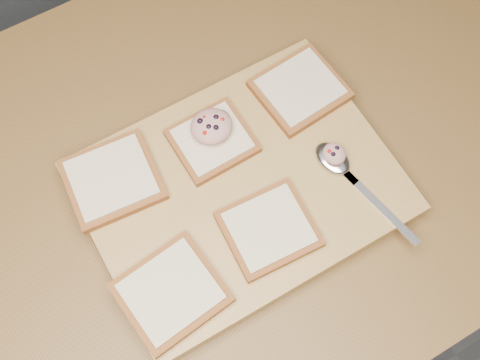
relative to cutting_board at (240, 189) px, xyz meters
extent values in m
plane|color=#515459|center=(0.12, 0.06, -0.92)|extent=(4.00, 4.00, 0.00)
cube|color=slate|center=(0.12, 0.06, -0.50)|extent=(1.90, 0.75, 0.84)
cube|color=brown|center=(0.12, 0.06, -0.05)|extent=(2.00, 0.80, 0.06)
cube|color=tan|center=(0.00, 0.00, 0.00)|extent=(0.44, 0.34, 0.04)
cube|color=brown|center=(-0.16, 0.10, 0.02)|extent=(0.14, 0.13, 0.01)
cube|color=beige|center=(-0.16, 0.10, 0.03)|extent=(0.12, 0.11, 0.00)
cube|color=brown|center=(0.00, 0.08, 0.02)|extent=(0.11, 0.11, 0.01)
cube|color=beige|center=(0.00, 0.08, 0.03)|extent=(0.10, 0.09, 0.00)
cube|color=brown|center=(0.16, 0.09, 0.02)|extent=(0.13, 0.12, 0.01)
cube|color=beige|center=(0.16, 0.09, 0.03)|extent=(0.12, 0.11, 0.00)
cube|color=brown|center=(-0.16, -0.09, 0.02)|extent=(0.14, 0.13, 0.01)
cube|color=beige|center=(-0.16, -0.09, 0.03)|extent=(0.12, 0.11, 0.00)
cube|color=brown|center=(0.00, -0.08, 0.02)|extent=(0.13, 0.12, 0.01)
cube|color=beige|center=(0.00, -0.08, 0.03)|extent=(0.11, 0.10, 0.00)
ellipsoid|color=tan|center=(0.00, 0.09, 0.05)|extent=(0.06, 0.06, 0.03)
sphere|color=black|center=(0.01, 0.09, 0.06)|extent=(0.01, 0.01, 0.01)
sphere|color=black|center=(-0.01, 0.10, 0.06)|extent=(0.01, 0.01, 0.01)
sphere|color=black|center=(0.01, 0.08, 0.06)|extent=(0.01, 0.01, 0.01)
sphere|color=black|center=(0.00, 0.09, 0.06)|extent=(0.01, 0.01, 0.01)
sphere|color=#A5140C|center=(0.02, 0.09, 0.06)|extent=(0.01, 0.01, 0.01)
sphere|color=#A5140C|center=(0.00, 0.10, 0.06)|extent=(0.01, 0.01, 0.01)
sphere|color=#A5140C|center=(-0.01, 0.08, 0.06)|extent=(0.01, 0.01, 0.01)
ellipsoid|color=silver|center=(0.14, -0.03, 0.02)|extent=(0.05, 0.07, 0.01)
cube|color=silver|center=(0.14, -0.06, 0.02)|extent=(0.02, 0.04, 0.00)
cube|color=silver|center=(0.16, -0.13, 0.02)|extent=(0.04, 0.15, 0.00)
ellipsoid|color=tan|center=(0.14, -0.03, 0.04)|extent=(0.03, 0.04, 0.02)
sphere|color=black|center=(0.14, -0.03, 0.05)|extent=(0.01, 0.01, 0.01)
sphere|color=black|center=(0.13, -0.04, 0.05)|extent=(0.01, 0.01, 0.01)
sphere|color=#A5140C|center=(0.13, -0.03, 0.05)|extent=(0.01, 0.01, 0.01)
camera|label=1|loc=(-0.16, -0.28, 0.83)|focal=45.00mm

